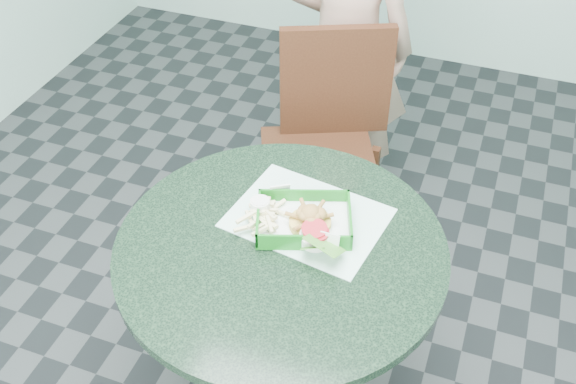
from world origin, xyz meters
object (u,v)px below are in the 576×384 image
(diner_person, at_px, (346,48))
(sauce_ramekin, at_px, (268,200))
(food_basket, at_px, (304,227))
(cafe_table, at_px, (281,290))
(dining_chair, at_px, (326,132))
(crab_sandwich, at_px, (308,223))

(diner_person, height_order, sauce_ramekin, diner_person)
(food_basket, height_order, sauce_ramekin, sauce_ramekin)
(cafe_table, distance_m, food_basket, 0.21)
(dining_chair, bearing_deg, crab_sandwich, -100.08)
(food_basket, bearing_deg, dining_chair, 102.53)
(crab_sandwich, height_order, sauce_ramekin, crab_sandwich)
(dining_chair, relative_size, diner_person, 0.62)
(food_basket, relative_size, crab_sandwich, 2.23)
(diner_person, relative_size, crab_sandwich, 12.69)
(cafe_table, bearing_deg, sauce_ramekin, 124.51)
(cafe_table, relative_size, dining_chair, 0.99)
(dining_chair, distance_m, diner_person, 0.36)
(cafe_table, relative_size, diner_person, 0.62)
(cafe_table, bearing_deg, crab_sandwich, 55.84)
(cafe_table, xyz_separation_m, sauce_ramekin, (-0.09, 0.13, 0.22))
(diner_person, relative_size, food_basket, 5.70)
(crab_sandwich, relative_size, sauce_ramekin, 2.12)
(cafe_table, height_order, sauce_ramekin, sauce_ramekin)
(cafe_table, relative_size, food_basket, 3.50)
(cafe_table, xyz_separation_m, crab_sandwich, (0.05, 0.08, 0.22))
(dining_chair, distance_m, food_basket, 0.81)
(crab_sandwich, bearing_deg, cafe_table, -124.16)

